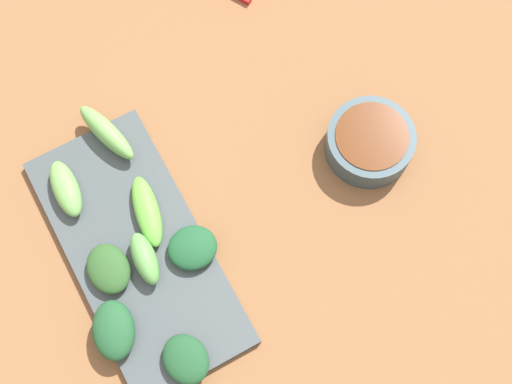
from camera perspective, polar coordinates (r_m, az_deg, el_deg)
tabletop at (r=0.90m, az=-0.81°, el=-1.79°), size 2.10×2.10×0.02m
sauce_bowl at (r=0.91m, az=8.92°, el=3.80°), size 0.11×0.11×0.04m
serving_plate at (r=0.89m, az=-9.17°, el=-4.52°), size 0.15×0.33×0.01m
broccoli_leafy_0 at (r=0.84m, az=-5.49°, el=-12.84°), size 0.05×0.06×0.02m
broccoli_leafy_1 at (r=0.87m, az=-11.40°, el=-5.88°), size 0.05×0.06×0.02m
broccoli_stalk_2 at (r=0.88m, az=-8.47°, el=-1.50°), size 0.05×0.10×0.02m
broccoli_stalk_3 at (r=0.92m, az=-11.55°, el=4.56°), size 0.05×0.10×0.03m
broccoli_stalk_4 at (r=0.86m, az=-8.75°, el=-4.92°), size 0.03×0.07×0.03m
broccoli_leafy_5 at (r=0.86m, az=-4.96°, el=-4.35°), size 0.07×0.06×0.02m
broccoli_stalk_6 at (r=0.91m, az=-14.57°, el=0.24°), size 0.04×0.08×0.03m
broccoli_leafy_7 at (r=0.85m, az=-11.01°, el=-10.51°), size 0.07×0.08×0.03m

